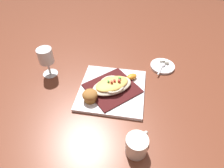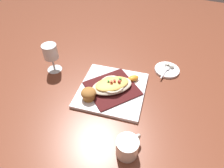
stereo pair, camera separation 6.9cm
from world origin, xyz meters
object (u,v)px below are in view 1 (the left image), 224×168
square_plate (112,90)px  muffin (90,96)px  orange_garnish (131,77)px  spoon (162,65)px  gratin_dish (112,85)px  stemmed_glass (46,58)px  coffee_mug (137,146)px  creamer_cup_1 (162,61)px  creamer_saucer (162,66)px  creamer_cup_0 (167,62)px

square_plate → muffin: size_ratio=4.53×
orange_garnish → spoon: (-0.13, -0.15, -0.01)m
gratin_dish → stemmed_glass: size_ratio=1.43×
spoon → orange_garnish: bearing=48.3°
stemmed_glass → spoon: stemmed_glass is taller
square_plate → spoon: (-0.20, -0.24, 0.01)m
square_plate → gratin_dish: (-0.00, -0.00, 0.03)m
muffin → stemmed_glass: stemmed_glass is taller
coffee_mug → creamer_cup_1: 0.53m
creamer_saucer → creamer_cup_0: creamer_cup_0 is taller
orange_garnish → spoon: bearing=-131.7°
orange_garnish → spoon: orange_garnish is taller
creamer_cup_1 → creamer_saucer: bearing=106.9°
stemmed_glass → creamer_cup_1: 0.59m
gratin_dish → muffin: gratin_dish is taller
stemmed_glass → muffin: bearing=156.7°
gratin_dish → muffin: (0.07, 0.09, 0.00)m
coffee_mug → stemmed_glass: size_ratio=0.70×
gratin_dish → coffee_mug: (-0.17, 0.25, -0.01)m
spoon → muffin: bearing=50.9°
square_plate → creamer_cup_0: 0.35m
gratin_dish → creamer_cup_0: 0.35m
creamer_saucer → coffee_mug: bearing=86.4°
square_plate → creamer_cup_1: (-0.19, -0.27, 0.01)m
stemmed_glass → creamer_cup_0: size_ratio=6.16×
stemmed_glass → creamer_saucer: stemmed_glass is taller
orange_garnish → stemmed_glass: stemmed_glass is taller
muffin → orange_garnish: bearing=-126.8°
muffin → coffee_mug: size_ratio=0.63×
gratin_dish → coffee_mug: size_ratio=2.04×
square_plate → orange_garnish: orange_garnish is taller
gratin_dish → orange_garnish: bearing=-126.7°
creamer_cup_1 → creamer_cup_0: bearing=171.1°
creamer_cup_1 → muffin: bearing=54.3°
coffee_mug → creamer_cup_0: bearing=-95.2°
orange_garnish → stemmed_glass: size_ratio=0.45×
square_plate → coffee_mug: (-0.17, 0.25, 0.03)m
muffin → creamer_cup_0: (-0.29, -0.36, -0.02)m
orange_garnish → creamer_cup_1: 0.22m
orange_garnish → coffee_mug: bearing=106.5°
muffin → coffee_mug: (-0.24, 0.16, -0.01)m
coffee_mug → creamer_saucer: (-0.03, -0.50, -0.03)m
creamer_saucer → spoon: size_ratio=1.19×
creamer_cup_0 → square_plate: bearing=51.1°
square_plate → creamer_cup_1: bearing=-125.3°
square_plate → stemmed_glass: size_ratio=2.00×
gratin_dish → orange_garnish: gratin_dish is taller
square_plate → orange_garnish: 0.11m
creamer_cup_0 → creamer_cup_1: size_ratio=1.00×
square_plate → muffin: 0.12m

